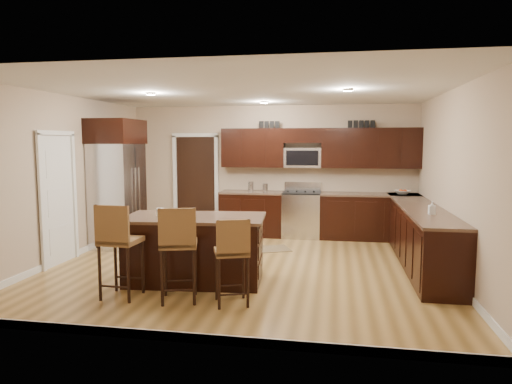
% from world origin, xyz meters
% --- Properties ---
extents(floor, '(6.00, 6.00, 0.00)m').
position_xyz_m(floor, '(0.00, 0.00, 0.00)').
color(floor, '#A47C41').
rests_on(floor, ground).
extents(ceiling, '(6.00, 6.00, 0.00)m').
position_xyz_m(ceiling, '(0.00, 0.00, 2.70)').
color(ceiling, silver).
rests_on(ceiling, wall_back).
extents(wall_back, '(6.00, 0.00, 6.00)m').
position_xyz_m(wall_back, '(0.00, 2.75, 1.35)').
color(wall_back, tan).
rests_on(wall_back, floor).
extents(wall_left, '(0.00, 5.50, 5.50)m').
position_xyz_m(wall_left, '(-3.00, 0.00, 1.35)').
color(wall_left, tan).
rests_on(wall_left, floor).
extents(wall_right, '(0.00, 5.50, 5.50)m').
position_xyz_m(wall_right, '(3.00, 0.00, 1.35)').
color(wall_right, tan).
rests_on(wall_right, floor).
extents(base_cabinets, '(4.02, 3.96, 0.92)m').
position_xyz_m(base_cabinets, '(1.90, 1.45, 0.46)').
color(base_cabinets, black).
rests_on(base_cabinets, floor).
extents(upper_cabinets, '(4.00, 0.33, 0.80)m').
position_xyz_m(upper_cabinets, '(1.04, 2.58, 1.84)').
color(upper_cabinets, black).
rests_on(upper_cabinets, wall_back).
extents(range, '(0.76, 0.64, 1.11)m').
position_xyz_m(range, '(0.68, 2.45, 0.47)').
color(range, silver).
rests_on(range, floor).
extents(microwave, '(0.76, 0.31, 0.40)m').
position_xyz_m(microwave, '(0.68, 2.60, 1.62)').
color(microwave, silver).
rests_on(microwave, upper_cabinets).
extents(doorway, '(0.85, 0.03, 2.06)m').
position_xyz_m(doorway, '(-1.65, 2.73, 1.03)').
color(doorway, black).
rests_on(doorway, floor).
extents(pantry_door, '(0.03, 0.80, 2.04)m').
position_xyz_m(pantry_door, '(-2.98, -0.30, 1.02)').
color(pantry_door, white).
rests_on(pantry_door, floor).
extents(letter_decor, '(2.20, 0.03, 0.15)m').
position_xyz_m(letter_decor, '(0.90, 2.58, 2.29)').
color(letter_decor, black).
rests_on(letter_decor, upper_cabinets).
extents(island, '(2.00, 1.17, 0.92)m').
position_xyz_m(island, '(-0.56, -0.84, 0.43)').
color(island, black).
rests_on(island, floor).
extents(stool_left, '(0.46, 0.46, 1.19)m').
position_xyz_m(stool_left, '(-1.27, -1.69, 0.74)').
color(stool_left, brown).
rests_on(stool_left, floor).
extents(stool_mid, '(0.54, 0.54, 1.17)m').
position_xyz_m(stool_mid, '(-0.50, -1.68, 0.73)').
color(stool_mid, brown).
rests_on(stool_mid, floor).
extents(stool_right, '(0.50, 0.50, 1.05)m').
position_xyz_m(stool_right, '(0.16, -1.68, 0.66)').
color(stool_right, brown).
rests_on(stool_right, floor).
extents(refrigerator, '(0.79, 1.01, 2.35)m').
position_xyz_m(refrigerator, '(-2.62, 1.02, 1.20)').
color(refrigerator, silver).
rests_on(refrigerator, floor).
extents(floor_mat, '(0.95, 0.81, 0.01)m').
position_xyz_m(floor_mat, '(0.15, 1.21, 0.01)').
color(floor_mat, brown).
rests_on(floor_mat, floor).
extents(fruit_bowl, '(0.37, 0.37, 0.08)m').
position_xyz_m(fruit_bowl, '(2.65, 2.45, 0.96)').
color(fruit_bowl, silver).
rests_on(fruit_bowl, base_cabinets).
extents(soap_bottle, '(0.09, 0.09, 0.19)m').
position_xyz_m(soap_bottle, '(2.70, -0.10, 1.01)').
color(soap_bottle, '#B2B2B2').
rests_on(soap_bottle, base_cabinets).
extents(canister_tall, '(0.12, 0.12, 0.21)m').
position_xyz_m(canister_tall, '(-0.38, 2.45, 1.02)').
color(canister_tall, silver).
rests_on(canister_tall, base_cabinets).
extents(canister_short, '(0.11, 0.11, 0.17)m').
position_xyz_m(canister_short, '(-0.07, 2.45, 1.00)').
color(canister_short, silver).
rests_on(canister_short, base_cabinets).
extents(island_jar, '(0.10, 0.10, 0.10)m').
position_xyz_m(island_jar, '(-1.06, -0.84, 0.97)').
color(island_jar, white).
rests_on(island_jar, island).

